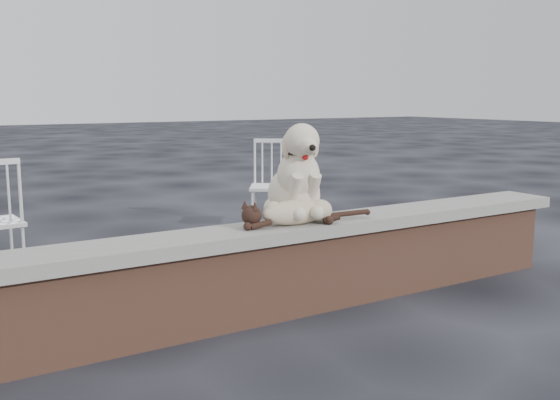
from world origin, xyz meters
TOP-DOWN VIEW (x-y plane):
  - ground at (0.00, 0.00)m, footprint 60.00×60.00m
  - brick_wall at (0.00, 0.00)m, footprint 6.00×0.30m
  - capstone at (0.00, 0.00)m, footprint 6.20×0.40m
  - dog at (0.85, 0.11)m, footprint 0.53×0.63m
  - cat at (0.77, -0.04)m, footprint 1.11×0.47m
  - chair_d at (1.95, 2.24)m, footprint 0.78×0.78m

SIDE VIEW (x-z plane):
  - ground at x=0.00m, z-range 0.00..0.00m
  - brick_wall at x=0.00m, z-range 0.00..0.50m
  - chair_d at x=1.95m, z-range 0.00..0.94m
  - capstone at x=0.00m, z-range 0.50..0.58m
  - cat at x=0.77m, z-range 0.58..0.76m
  - dog at x=0.85m, z-range 0.58..1.22m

